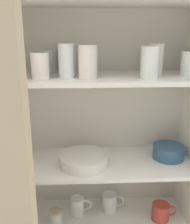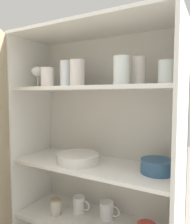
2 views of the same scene
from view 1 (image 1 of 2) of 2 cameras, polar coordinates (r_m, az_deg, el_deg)
cupboard_back_panel at (r=1.53m, az=0.79°, el=-6.41°), size 0.97×0.02×1.45m
cupboard_side_left at (r=1.42m, az=-18.61°, el=-9.39°), size 0.02×0.38×1.45m
cupboard_top_panel at (r=1.23m, az=1.49°, el=22.80°), size 0.97×0.38×0.02m
shelf_board_lower at (r=1.58m, az=1.15°, el=-22.29°), size 0.93×0.35×0.02m
shelf_board_middle at (r=1.39m, az=1.24°, el=-11.07°), size 0.93×0.35×0.02m
shelf_board_upper at (r=1.24m, az=1.37°, el=7.40°), size 0.93×0.35×0.02m
cupboard_door at (r=1.06m, az=-17.87°, el=-19.13°), size 0.27×0.42×1.45m
tumbler_glass_0 at (r=1.16m, az=-1.57°, el=10.86°), size 0.08×0.08×0.14m
tumbler_glass_1 at (r=1.29m, az=13.07°, el=11.11°), size 0.07×0.07×0.15m
tumbler_glass_2 at (r=1.30m, az=19.78°, el=9.87°), size 0.08×0.08×0.11m
tumbler_glass_3 at (r=1.34m, az=-10.09°, el=10.76°), size 0.07×0.07×0.11m
tumbler_glass_4 at (r=1.28m, az=-5.66°, el=11.36°), size 0.07×0.07×0.14m
tumbler_glass_5 at (r=1.17m, az=-11.86°, el=9.78°), size 0.08×0.08×0.11m
tumbler_glass_6 at (r=1.19m, az=-6.23°, el=11.03°), size 0.07×0.07×0.15m
tumbler_glass_7 at (r=1.18m, az=11.80°, el=10.50°), size 0.08×0.08×0.14m
wine_glass_0 at (r=1.20m, az=-16.52°, el=11.39°), size 0.08×0.08×0.13m
plate_stack_white at (r=1.34m, az=-2.35°, el=-10.33°), size 0.25×0.25×0.05m
mixing_bowl_large at (r=1.45m, az=15.70°, el=-8.21°), size 0.16×0.16×0.07m
coffee_mug_primary at (r=1.57m, az=-3.79°, el=-19.70°), size 0.12×0.08×0.10m
coffee_mug_extra_1 at (r=1.58m, az=14.15°, el=-20.33°), size 0.14×0.09×0.10m
coffee_mug_extra_2 at (r=1.60m, az=3.28°, el=-19.00°), size 0.13×0.08×0.10m
storage_jar at (r=1.51m, az=-8.56°, el=-21.84°), size 0.07×0.07×0.10m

